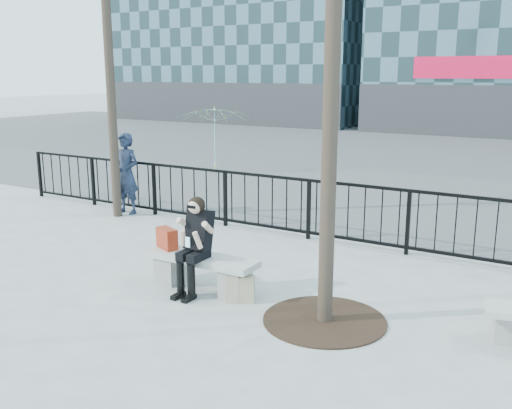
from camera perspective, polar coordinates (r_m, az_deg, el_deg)
The scene contains 10 objects.
ground at distance 8.07m, azimuth -5.40°, elevation -8.42°, with size 120.00×120.00×0.00m, color gray.
street_surface at distance 21.72m, azimuth 18.55°, elevation 4.56°, with size 60.00×23.00×0.01m, color #474747.
railing at distance 10.37m, azimuth 4.29°, elevation -0.34°, with size 14.00×0.06×1.10m.
tree_grate at distance 7.11m, azimuth 6.87°, elevation -11.41°, with size 1.50×1.50×0.02m, color black.
bench_main at distance 7.96m, azimuth -5.45°, elevation -6.40°, with size 1.65×0.46×0.49m.
seated_woman at distance 7.73m, azimuth -6.21°, elevation -4.15°, with size 0.50×0.64×1.34m.
handbag at distance 8.24m, azimuth -8.90°, elevation -3.38°, with size 0.36×0.17×0.29m, color maroon.
shopping_bag at distance 7.55m, azimuth -1.60°, elevation -8.46°, with size 0.37×0.14×0.35m, color beige.
standing_man at distance 12.40m, azimuth -12.84°, elevation 3.03°, with size 0.63×0.41×1.72m, color black.
vendor_umbrella at distance 17.12m, azimuth -4.26°, elevation 6.48°, with size 2.19×2.24×2.01m, color yellow.
Camera 1 is at (4.45, -6.05, 2.94)m, focal length 40.00 mm.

